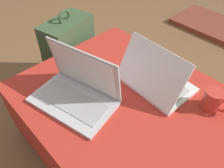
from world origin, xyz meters
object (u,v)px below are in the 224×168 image
object	(u,v)px
laptop_far	(155,79)
backpack	(69,54)
coffee_mug	(213,100)
laptop_near	(77,91)

from	to	relation	value
laptop_far	backpack	xyz separation A→B (m)	(-0.70, -0.03, -0.21)
laptop_far	backpack	bearing A→B (deg)	4.81
laptop_far	coffee_mug	size ratio (longest dim) A/B	2.88
laptop_near	laptop_far	world-z (taller)	laptop_near
backpack	coffee_mug	world-z (taller)	backpack
laptop_far	coffee_mug	distance (m)	0.27
laptop_far	coffee_mug	bearing A→B (deg)	-161.13
laptop_near	backpack	xyz separation A→B (m)	(-0.51, 0.29, -0.22)
laptop_near	coffee_mug	world-z (taller)	laptop_near
laptop_near	backpack	bearing A→B (deg)	137.53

